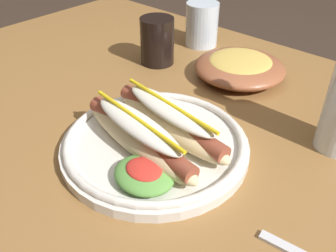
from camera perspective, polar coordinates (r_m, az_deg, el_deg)
dining_table at (r=0.71m, az=0.40°, el=-5.37°), size 1.25×0.82×0.74m
hot_dog_plate at (r=0.55m, az=-2.13°, el=-1.95°), size 0.29×0.29×0.08m
soda_cup at (r=0.81m, az=-1.68°, el=13.05°), size 0.07×0.07×0.10m
water_cup at (r=0.91m, az=5.28°, el=15.43°), size 0.08×0.08×0.10m
side_bowl at (r=0.77m, az=11.09°, el=9.06°), size 0.18×0.18×0.05m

